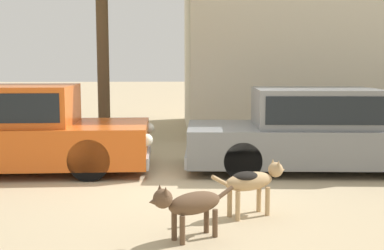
{
  "coord_description": "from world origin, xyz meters",
  "views": [
    {
      "loc": [
        -0.17,
        -7.5,
        1.88
      ],
      "look_at": [
        0.15,
        0.2,
        0.9
      ],
      "focal_mm": 46.37,
      "sensor_mm": 36.0,
      "label": 1
    }
  ],
  "objects_px": {
    "parked_sedan_nearest": "(15,129)",
    "parked_sedan_second": "(316,130)",
    "stray_dog_tan": "(188,204)",
    "stray_dog_spotted": "(252,181)"
  },
  "relations": [
    {
      "from": "parked_sedan_nearest",
      "to": "stray_dog_spotted",
      "type": "xyz_separation_m",
      "value": [
        3.67,
        -2.69,
        -0.29
      ]
    },
    {
      "from": "parked_sedan_nearest",
      "to": "stray_dog_tan",
      "type": "height_order",
      "value": "parked_sedan_nearest"
    },
    {
      "from": "parked_sedan_second",
      "to": "stray_dog_spotted",
      "type": "height_order",
      "value": "parked_sedan_second"
    },
    {
      "from": "stray_dog_spotted",
      "to": "parked_sedan_second",
      "type": "bearing_deg",
      "value": 32.86
    },
    {
      "from": "parked_sedan_nearest",
      "to": "parked_sedan_second",
      "type": "bearing_deg",
      "value": -2.3
    },
    {
      "from": "stray_dog_tan",
      "to": "parked_sedan_second",
      "type": "bearing_deg",
      "value": -155.73
    },
    {
      "from": "parked_sedan_nearest",
      "to": "stray_dog_tan",
      "type": "xyz_separation_m",
      "value": [
        2.86,
        -3.5,
        -0.33
      ]
    },
    {
      "from": "stray_dog_spotted",
      "to": "stray_dog_tan",
      "type": "xyz_separation_m",
      "value": [
        -0.81,
        -0.81,
        -0.05
      ]
    },
    {
      "from": "parked_sedan_nearest",
      "to": "parked_sedan_second",
      "type": "relative_size",
      "value": 0.99
    },
    {
      "from": "parked_sedan_nearest",
      "to": "parked_sedan_second",
      "type": "distance_m",
      "value": 5.21
    }
  ]
}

